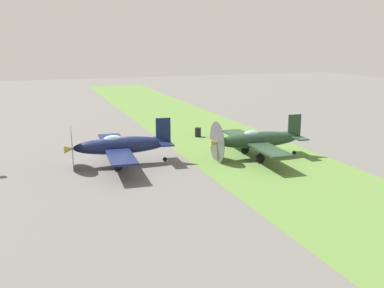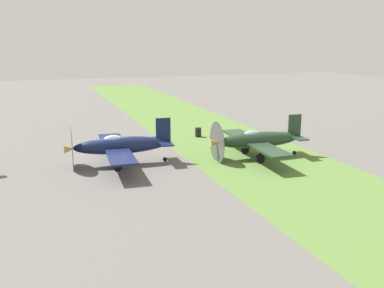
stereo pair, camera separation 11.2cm
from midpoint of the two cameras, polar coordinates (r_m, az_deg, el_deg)
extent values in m
plane|color=#605E5B|center=(34.75, -10.51, -2.22)|extent=(160.00, 160.00, 0.00)
cube|color=#567A38|center=(38.11, 6.43, -0.70)|extent=(120.00, 11.00, 0.01)
ellipsoid|color=#141E47|center=(33.27, -9.08, -0.17)|extent=(1.70, 7.14, 1.29)
cube|color=#141E47|center=(33.25, -9.78, -0.48)|extent=(10.08, 2.35, 0.15)
cube|color=#141E47|center=(33.62, -3.68, 1.75)|extent=(0.17, 1.15, 1.98)
cube|color=#141E47|center=(33.79, -3.66, 0.36)|extent=(3.38, 1.13, 0.10)
cone|color=#B7B24C|center=(33.02, -15.63, -0.60)|extent=(0.71, 0.77, 0.67)
cylinder|color=#4C4C51|center=(33.02, -15.27, -0.58)|extent=(3.33, 0.23, 3.33)
ellipsoid|color=#8CB2C6|center=(33.10, -10.18, 0.52)|extent=(0.81, 1.50, 0.73)
cylinder|color=black|center=(32.04, -9.57, -2.84)|extent=(0.27, 0.72, 0.71)
cylinder|color=black|center=(31.91, -9.60, -1.98)|extent=(0.12, 0.12, 1.00)
cylinder|color=black|center=(34.94, -10.19, -1.52)|extent=(0.27, 0.72, 0.71)
cylinder|color=black|center=(34.82, -10.22, -0.72)|extent=(0.12, 0.12, 1.00)
cylinder|color=black|center=(34.16, -3.45, -1.99)|extent=(0.14, 0.34, 0.33)
ellipsoid|color=#233D28|center=(35.26, 8.75, 0.55)|extent=(1.65, 7.01, 1.27)
cube|color=#233D28|center=(35.12, 8.14, 0.27)|extent=(9.89, 2.28, 0.14)
cube|color=#233D28|center=(36.53, 13.30, 2.26)|extent=(0.16, 1.13, 1.94)
cube|color=#233D28|center=(36.69, 13.23, 1.01)|extent=(3.32, 1.10, 0.10)
cone|color=#B7B24C|center=(33.85, 3.03, 0.16)|extent=(0.69, 0.75, 0.65)
cylinder|color=#4C4C51|center=(33.92, 3.36, 0.19)|extent=(3.27, 0.22, 3.27)
ellipsoid|color=#8CB2C6|center=(34.91, 7.86, 1.20)|extent=(0.79, 1.47, 0.72)
cylinder|color=black|center=(34.02, 8.97, -1.89)|extent=(0.26, 0.71, 0.69)
cylinder|color=black|center=(33.89, 9.00, -1.09)|extent=(0.12, 0.12, 0.98)
cylinder|color=black|center=(36.62, 6.98, -0.74)|extent=(0.26, 0.71, 0.69)
cylinder|color=black|center=(36.50, 7.00, 0.01)|extent=(0.12, 0.12, 0.98)
cylinder|color=black|center=(37.05, 13.25, -1.13)|extent=(0.14, 0.33, 0.33)
cylinder|color=black|center=(42.81, 0.89, 1.53)|extent=(0.60, 0.60, 0.90)
camera|label=1|loc=(0.06, -89.91, 0.02)|focal=40.93mm
camera|label=2|loc=(0.06, 90.09, -0.02)|focal=40.93mm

